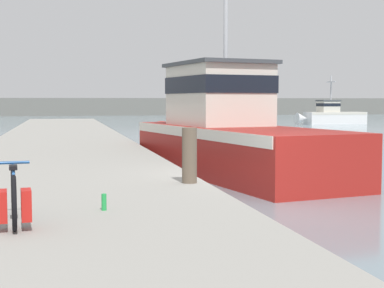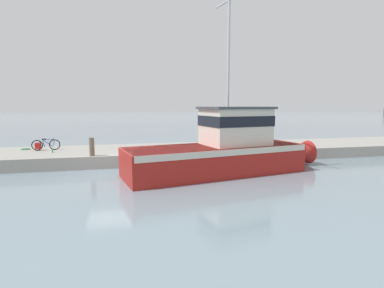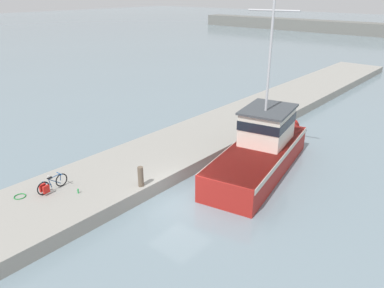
{
  "view_description": "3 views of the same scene",
  "coord_description": "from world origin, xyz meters",
  "px_view_note": "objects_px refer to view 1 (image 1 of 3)",
  "views": [
    {
      "loc": [
        -4.02,
        -11.91,
        2.31
      ],
      "look_at": [
        -0.9,
        2.13,
        1.24
      ],
      "focal_mm": 55.0,
      "sensor_mm": 36.0,
      "label": 1
    },
    {
      "loc": [
        16.17,
        0.7,
        3.64
      ],
      "look_at": [
        -0.04,
        4.49,
        1.47
      ],
      "focal_mm": 28.0,
      "sensor_mm": 36.0,
      "label": 2
    },
    {
      "loc": [
        11.08,
        -12.0,
        9.98
      ],
      "look_at": [
        -2.13,
        3.49,
        1.46
      ],
      "focal_mm": 35.0,
      "sensor_mm": 36.0,
      "label": 3
    }
  ],
  "objects_px": {
    "bicycle_touring": "(14,198)",
    "water_bottle_by_bike": "(104,202)",
    "fishing_boat_main": "(227,131)",
    "boat_red_outer": "(226,117)",
    "boat_white_moored": "(332,115)",
    "mooring_post": "(189,155)"
  },
  "relations": [
    {
      "from": "bicycle_touring",
      "to": "water_bottle_by_bike",
      "type": "xyz_separation_m",
      "value": [
        1.18,
        0.78,
        -0.23
      ]
    },
    {
      "from": "fishing_boat_main",
      "to": "boat_red_outer",
      "type": "xyz_separation_m",
      "value": [
        10.2,
        35.98,
        -0.54
      ]
    },
    {
      "from": "boat_white_moored",
      "to": "mooring_post",
      "type": "height_order",
      "value": "boat_white_moored"
    },
    {
      "from": "boat_red_outer",
      "to": "bicycle_touring",
      "type": "xyz_separation_m",
      "value": [
        -15.94,
        -46.32,
        0.29
      ]
    },
    {
      "from": "boat_red_outer",
      "to": "water_bottle_by_bike",
      "type": "height_order",
      "value": "boat_red_outer"
    },
    {
      "from": "fishing_boat_main",
      "to": "bicycle_touring",
      "type": "xyz_separation_m",
      "value": [
        -5.73,
        -10.33,
        -0.25
      ]
    },
    {
      "from": "boat_red_outer",
      "to": "fishing_boat_main",
      "type": "bearing_deg",
      "value": 126.26
    },
    {
      "from": "bicycle_touring",
      "to": "mooring_post",
      "type": "xyz_separation_m",
      "value": [
        2.97,
        3.26,
        0.18
      ]
    },
    {
      "from": "mooring_post",
      "to": "water_bottle_by_bike",
      "type": "relative_size",
      "value": 4.43
    },
    {
      "from": "fishing_boat_main",
      "to": "boat_white_moored",
      "type": "distance_m",
      "value": 41.15
    },
    {
      "from": "boat_red_outer",
      "to": "boat_white_moored",
      "type": "distance_m",
      "value": 10.63
    },
    {
      "from": "boat_red_outer",
      "to": "bicycle_touring",
      "type": "bearing_deg",
      "value": 123.1
    },
    {
      "from": "water_bottle_by_bike",
      "to": "boat_white_moored",
      "type": "bearing_deg",
      "value": 60.6
    },
    {
      "from": "bicycle_touring",
      "to": "boat_white_moored",
      "type": "bearing_deg",
      "value": 54.94
    },
    {
      "from": "fishing_boat_main",
      "to": "boat_white_moored",
      "type": "relative_size",
      "value": 1.65
    },
    {
      "from": "boat_red_outer",
      "to": "water_bottle_by_bike",
      "type": "bearing_deg",
      "value": 124.13
    },
    {
      "from": "boat_white_moored",
      "to": "bicycle_touring",
      "type": "relative_size",
      "value": 4.07
    },
    {
      "from": "boat_white_moored",
      "to": "bicycle_touring",
      "type": "bearing_deg",
      "value": 148.69
    },
    {
      "from": "fishing_boat_main",
      "to": "boat_red_outer",
      "type": "height_order",
      "value": "fishing_boat_main"
    },
    {
      "from": "boat_red_outer",
      "to": "boat_white_moored",
      "type": "height_order",
      "value": "boat_white_moored"
    },
    {
      "from": "boat_red_outer",
      "to": "bicycle_touring",
      "type": "height_order",
      "value": "boat_red_outer"
    },
    {
      "from": "boat_red_outer",
      "to": "mooring_post",
      "type": "xyz_separation_m",
      "value": [
        -12.97,
        -43.06,
        0.48
      ]
    }
  ]
}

